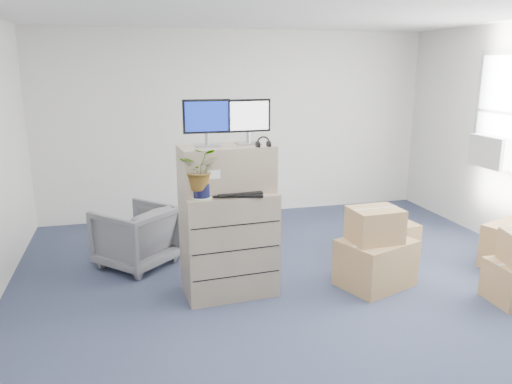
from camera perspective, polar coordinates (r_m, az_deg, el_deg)
ground at (r=4.87m, az=7.49°, el=-13.74°), size 7.00×7.00×0.00m
wall_back at (r=7.71m, az=-2.07°, el=7.73°), size 6.00×0.02×2.80m
ac_unit at (r=7.11m, az=25.34°, el=4.19°), size 0.24×0.60×0.40m
filing_cabinet_lower at (r=5.08m, az=-3.12°, el=-5.84°), size 0.95×0.62×1.06m
filing_cabinet_upper at (r=4.92m, az=-3.40°, el=2.69°), size 0.94×0.52×0.46m
monitor_left at (r=4.83m, az=-5.67°, el=8.18°), size 0.45×0.18×0.45m
monitor_right at (r=4.93m, az=-0.89°, el=8.32°), size 0.45×0.18×0.44m
headphones at (r=4.79m, az=0.84°, el=5.62°), size 0.13×0.02×0.13m
keyboard at (r=4.79m, az=-2.05°, el=-0.26°), size 0.51×0.31×0.02m
mouse at (r=4.90m, az=1.12°, el=0.14°), size 0.10×0.07×0.03m
water_bottle at (r=4.92m, az=-2.71°, el=1.55°), size 0.07×0.07×0.26m
phone_dock at (r=4.96m, az=-3.61°, el=0.64°), size 0.07×0.06×0.14m
external_drive at (r=5.11m, az=0.20°, el=0.88°), size 0.24×0.22×0.06m
tissue_box at (r=5.11m, az=-0.08°, el=1.71°), size 0.25×0.16×0.09m
potted_plant at (r=4.67m, az=-6.38°, el=1.98°), size 0.45×0.48×0.40m
office_chair at (r=5.95m, az=-13.61°, el=-4.63°), size 1.04×1.03×0.78m
cardboard_boxes at (r=5.86m, az=20.01°, el=-6.37°), size 2.65×2.05×0.85m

